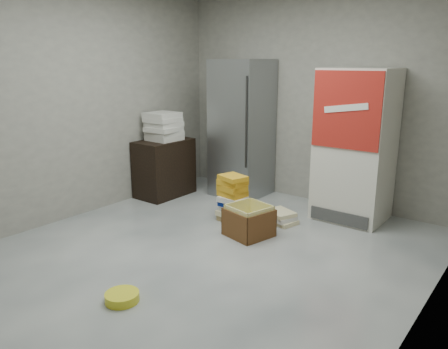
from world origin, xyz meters
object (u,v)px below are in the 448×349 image
wood_shelf (164,168)px  phonebook_stack_main (233,198)px  coke_cooler (355,145)px  cardboard_box (249,223)px  steel_fridge (242,129)px

wood_shelf → phonebook_stack_main: size_ratio=1.40×
coke_cooler → cardboard_box: 1.60m
coke_cooler → phonebook_stack_main: size_ratio=3.15×
steel_fridge → cardboard_box: size_ratio=3.63×
phonebook_stack_main → cardboard_box: size_ratio=1.09×
wood_shelf → phonebook_stack_main: (1.40, -0.26, -0.11)m
steel_fridge → wood_shelf: bearing=-138.7°
coke_cooler → wood_shelf: coke_cooler is taller
coke_cooler → wood_shelf: (-2.48, -0.72, -0.50)m
cardboard_box → wood_shelf: bearing=177.9°
steel_fridge → wood_shelf: size_ratio=2.37×
steel_fridge → wood_shelf: steel_fridge is taller
wood_shelf → phonebook_stack_main: bearing=-10.4°
cardboard_box → steel_fridge: bearing=142.0°
coke_cooler → phonebook_stack_main: (-1.08, -0.98, -0.62)m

